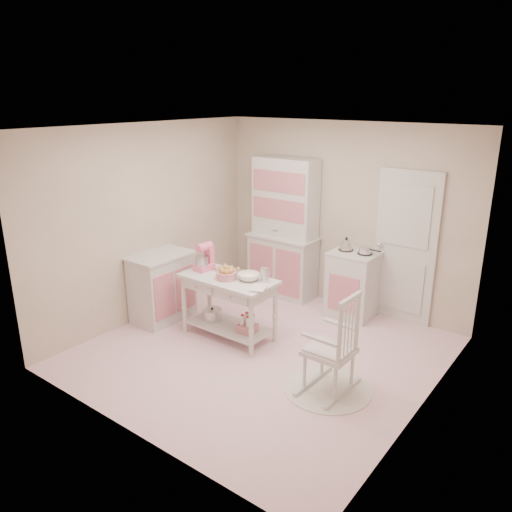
{
  "coord_description": "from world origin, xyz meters",
  "views": [
    {
      "loc": [
        3.15,
        -4.27,
        2.94
      ],
      "look_at": [
        -0.52,
        0.58,
        0.95
      ],
      "focal_mm": 35.0,
      "sensor_mm": 36.0,
      "label": 1
    }
  ],
  "objects": [
    {
      "name": "lace_rug",
      "position": [
        1.02,
        -0.22,
        0.01
      ],
      "size": [
        0.92,
        0.92,
        0.01
      ],
      "primitive_type": "cylinder",
      "color": "white",
      "rests_on": "ground"
    },
    {
      "name": "metal_pitcher",
      "position": [
        -0.13,
        0.24,
        0.89
      ],
      "size": [
        0.1,
        0.1,
        0.17
      ],
      "primitive_type": "cylinder",
      "color": "silver",
      "rests_on": "work_table"
    },
    {
      "name": "hutch",
      "position": [
        -0.83,
        1.66,
        1.04
      ],
      "size": [
        1.06,
        0.5,
        2.08
      ],
      "primitive_type": "cube",
      "color": "silver",
      "rests_on": "ground"
    },
    {
      "name": "bread_basket",
      "position": [
        -0.55,
        0.03,
        0.85
      ],
      "size": [
        0.25,
        0.25,
        0.09
      ],
      "primitive_type": "cylinder",
      "color": "#CC7583",
      "rests_on": "work_table"
    },
    {
      "name": "base_cabinet",
      "position": [
        -1.63,
        -0.05,
        0.46
      ],
      "size": [
        0.54,
        0.84,
        0.92
      ],
      "primitive_type": "cube",
      "color": "silver",
      "rests_on": "ground"
    },
    {
      "name": "stove",
      "position": [
        0.37,
        1.61,
        0.46
      ],
      "size": [
        0.62,
        0.57,
        0.92
      ],
      "primitive_type": "cube",
      "color": "silver",
      "rests_on": "ground"
    },
    {
      "name": "cookie_tray",
      "position": [
        -0.72,
        0.26,
        0.81
      ],
      "size": [
        0.34,
        0.24,
        0.02
      ],
      "primitive_type": "cube",
      "color": "silver",
      "rests_on": "work_table"
    },
    {
      "name": "stand_mixer",
      "position": [
        -0.99,
        0.1,
        0.97
      ],
      "size": [
        0.21,
        0.29,
        0.34
      ],
      "primitive_type": "cube",
      "rotation": [
        0.0,
        0.0,
        -0.04
      ],
      "color": "pink",
      "rests_on": "work_table"
    },
    {
      "name": "work_table",
      "position": [
        -0.57,
        0.08,
        0.4
      ],
      "size": [
        1.2,
        0.6,
        0.8
      ],
      "primitive_type": "cube",
      "color": "silver",
      "rests_on": "ground"
    },
    {
      "name": "room_shell",
      "position": [
        0.0,
        0.0,
        1.65
      ],
      "size": [
        3.84,
        3.84,
        2.62
      ],
      "color": "pink",
      "rests_on": "ground"
    },
    {
      "name": "rocking_chair",
      "position": [
        1.02,
        -0.22,
        0.55
      ],
      "size": [
        0.51,
        0.74,
        1.1
      ],
      "primitive_type": "cube",
      "rotation": [
        0.0,
        0.0,
        -0.04
      ],
      "color": "silver",
      "rests_on": "ground"
    },
    {
      "name": "door",
      "position": [
        0.95,
        1.87,
        1.02
      ],
      "size": [
        0.82,
        0.05,
        2.04
      ],
      "primitive_type": "cube",
      "color": "silver",
      "rests_on": "ground"
    },
    {
      "name": "recipe_book",
      "position": [
        -0.12,
        -0.04,
        0.81
      ],
      "size": [
        0.24,
        0.27,
        0.02
      ],
      "primitive_type": "imported",
      "rotation": [
        0.0,
        0.0,
        0.38
      ],
      "color": "white",
      "rests_on": "work_table"
    },
    {
      "name": "mixing_bowl",
      "position": [
        -0.31,
        0.16,
        0.84
      ],
      "size": [
        0.27,
        0.27,
        0.08
      ],
      "primitive_type": "imported",
      "color": "white",
      "rests_on": "work_table"
    }
  ]
}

